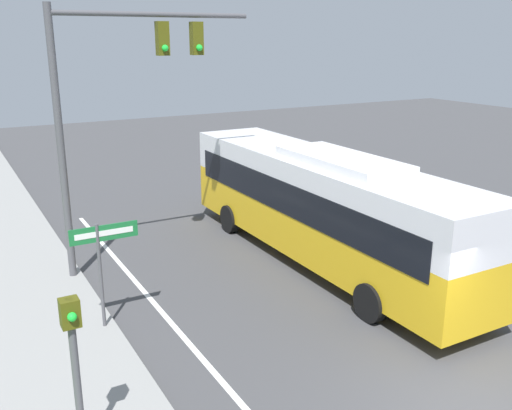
# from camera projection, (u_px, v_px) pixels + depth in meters

# --- Properties ---
(ground_plane) EXTENTS (80.00, 80.00, 0.00)m
(ground_plane) POSITION_uv_depth(u_px,v_px,m) (470.00, 408.00, 10.42)
(ground_plane) COLOR #424244
(bus) EXTENTS (2.58, 11.92, 3.41)m
(bus) POSITION_uv_depth(u_px,v_px,m) (321.00, 201.00, 16.70)
(bus) COLOR gold
(bus) RESTS_ON ground_plane
(signal_gantry) EXTENTS (5.61, 0.41, 7.34)m
(signal_gantry) POSITION_uv_depth(u_px,v_px,m) (116.00, 90.00, 15.23)
(signal_gantry) COLOR #4C4C51
(signal_gantry) RESTS_ON ground_plane
(pedestrian_signal) EXTENTS (0.28, 0.34, 2.85)m
(pedestrian_signal) POSITION_uv_depth(u_px,v_px,m) (74.00, 354.00, 8.55)
(pedestrian_signal) COLOR #4C4C51
(pedestrian_signal) RESTS_ON ground_plane
(street_sign) EXTENTS (1.52, 0.08, 2.59)m
(street_sign) POSITION_uv_depth(u_px,v_px,m) (103.00, 255.00, 12.69)
(street_sign) COLOR #4C4C51
(street_sign) RESTS_ON ground_plane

